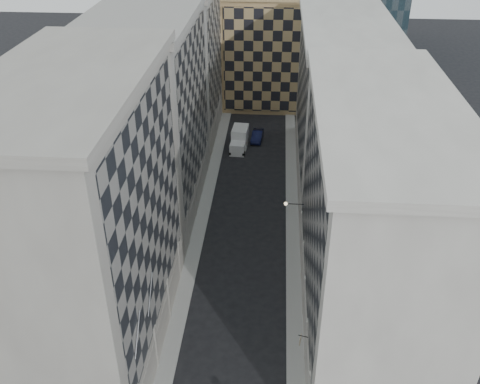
% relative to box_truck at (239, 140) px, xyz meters
% --- Properties ---
extents(sidewalk_west, '(1.50, 100.00, 0.15)m').
position_rel_box_truck_xyz_m(sidewalk_west, '(-3.03, -18.49, -1.20)').
color(sidewalk_west, '#999994').
rests_on(sidewalk_west, ground).
extents(sidewalk_east, '(1.50, 100.00, 0.15)m').
position_rel_box_truck_xyz_m(sidewalk_east, '(7.47, -18.49, -1.20)').
color(sidewalk_east, '#999994').
rests_on(sidewalk_east, ground).
extents(bldg_left_a, '(10.80, 22.80, 23.70)m').
position_rel_box_truck_xyz_m(bldg_left_a, '(-8.66, -37.49, 10.55)').
color(bldg_left_a, gray).
rests_on(bldg_left_a, ground).
extents(bldg_left_b, '(10.80, 22.80, 22.70)m').
position_rel_box_truck_xyz_m(bldg_left_b, '(-8.66, -15.49, 10.05)').
color(bldg_left_b, gray).
rests_on(bldg_left_b, ground).
extents(bldg_left_c, '(10.80, 22.80, 21.70)m').
position_rel_box_truck_xyz_m(bldg_left_c, '(-8.66, 6.51, 9.55)').
color(bldg_left_c, gray).
rests_on(bldg_left_c, ground).
extents(bldg_right_a, '(10.80, 26.80, 20.70)m').
position_rel_box_truck_xyz_m(bldg_right_a, '(13.09, -33.49, 9.05)').
color(bldg_right_a, '#B4AEA5').
rests_on(bldg_right_a, ground).
extents(bldg_right_b, '(10.80, 28.80, 19.70)m').
position_rel_box_truck_xyz_m(bldg_right_b, '(13.11, -6.49, 8.57)').
color(bldg_right_b, '#B4AEA5').
rests_on(bldg_right_b, ground).
extents(tan_block, '(16.80, 14.80, 18.80)m').
position_rel_box_truck_xyz_m(tan_block, '(4.22, 19.41, 8.16)').
color(tan_block, tan).
rests_on(tan_block, ground).
extents(flagpoles_left, '(0.10, 6.33, 2.33)m').
position_rel_box_truck_xyz_m(flagpoles_left, '(-3.68, -42.49, 6.73)').
color(flagpoles_left, gray).
rests_on(flagpoles_left, ground).
extents(bracket_lamp, '(1.98, 0.36, 0.36)m').
position_rel_box_truck_xyz_m(bracket_lamp, '(6.59, -24.49, 4.93)').
color(bracket_lamp, black).
rests_on(bracket_lamp, ground).
extents(box_truck, '(2.53, 5.47, 2.93)m').
position_rel_box_truck_xyz_m(box_truck, '(0.00, 0.00, 0.00)').
color(box_truck, white).
rests_on(box_truck, ground).
extents(dark_car, '(1.89, 4.45, 1.43)m').
position_rel_box_truck_xyz_m(dark_car, '(2.47, 2.73, -0.56)').
color(dark_car, '#0E1335').
rests_on(dark_car, ground).
extents(shop_sign, '(0.77, 0.67, 0.76)m').
position_rel_box_truck_xyz_m(shop_sign, '(7.64, -40.19, 2.56)').
color(shop_sign, black).
rests_on(shop_sign, ground).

